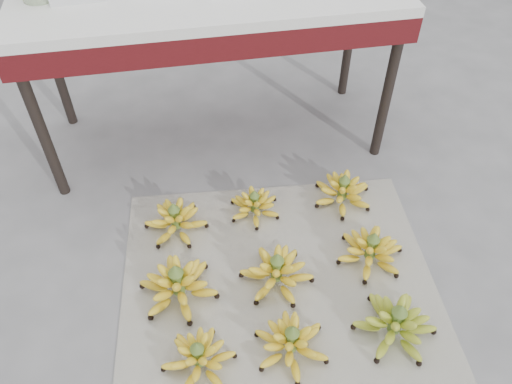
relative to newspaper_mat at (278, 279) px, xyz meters
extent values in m
plane|color=slate|center=(-0.04, 0.07, 0.00)|extent=(60.00, 60.00, 0.00)
cube|color=white|center=(0.00, 0.00, 0.00)|extent=(1.33, 1.15, 0.01)
ellipsoid|color=yellow|center=(-0.35, -0.31, 0.04)|extent=(0.30, 0.30, 0.08)
ellipsoid|color=yellow|center=(-0.35, -0.31, 0.07)|extent=(0.21, 0.21, 0.06)
ellipsoid|color=yellow|center=(-0.35, -0.31, 0.11)|extent=(0.14, 0.14, 0.05)
cylinder|color=#516B29|center=(-0.35, -0.31, 0.07)|extent=(0.04, 0.04, 0.10)
cone|color=#516B29|center=(-0.35, -0.31, 0.14)|extent=(0.05, 0.05, 0.04)
ellipsoid|color=yellow|center=(-0.02, -0.31, 0.04)|extent=(0.27, 0.27, 0.08)
ellipsoid|color=yellow|center=(-0.02, -0.31, 0.08)|extent=(0.19, 0.19, 0.06)
ellipsoid|color=yellow|center=(-0.02, -0.31, 0.11)|extent=(0.13, 0.13, 0.05)
cylinder|color=#516B29|center=(-0.02, -0.31, 0.08)|extent=(0.04, 0.04, 0.11)
cone|color=#516B29|center=(-0.02, -0.31, 0.15)|extent=(0.05, 0.05, 0.04)
ellipsoid|color=#83AB29|center=(0.37, -0.31, 0.05)|extent=(0.39, 0.39, 0.09)
ellipsoid|color=#83AB29|center=(0.37, -0.31, 0.09)|extent=(0.28, 0.28, 0.07)
ellipsoid|color=#83AB29|center=(0.37, -0.31, 0.12)|extent=(0.18, 0.18, 0.06)
cylinder|color=#516B29|center=(0.37, -0.31, 0.09)|extent=(0.05, 0.05, 0.12)
cone|color=#516B29|center=(0.37, -0.31, 0.16)|extent=(0.06, 0.06, 0.04)
ellipsoid|color=yellow|center=(-0.40, 0.00, 0.05)|extent=(0.40, 0.40, 0.09)
ellipsoid|color=yellow|center=(-0.40, 0.00, 0.09)|extent=(0.28, 0.28, 0.07)
ellipsoid|color=yellow|center=(-0.40, 0.00, 0.13)|extent=(0.18, 0.18, 0.06)
cylinder|color=#516B29|center=(-0.40, 0.00, 0.09)|extent=(0.05, 0.05, 0.13)
cone|color=#516B29|center=(-0.40, 0.00, 0.17)|extent=(0.06, 0.06, 0.05)
ellipsoid|color=yellow|center=(-0.01, -0.01, 0.05)|extent=(0.36, 0.36, 0.09)
ellipsoid|color=yellow|center=(-0.01, -0.01, 0.08)|extent=(0.25, 0.25, 0.06)
ellipsoid|color=yellow|center=(-0.01, -0.01, 0.12)|extent=(0.16, 0.16, 0.05)
cylinder|color=#516B29|center=(-0.01, -0.01, 0.08)|extent=(0.05, 0.05, 0.12)
cone|color=#516B29|center=(-0.01, -0.01, 0.16)|extent=(0.06, 0.06, 0.04)
ellipsoid|color=yellow|center=(0.39, 0.03, 0.04)|extent=(0.37, 0.37, 0.08)
ellipsoid|color=yellow|center=(0.39, 0.03, 0.08)|extent=(0.26, 0.26, 0.06)
ellipsoid|color=yellow|center=(0.39, 0.03, 0.11)|extent=(0.17, 0.17, 0.05)
cylinder|color=#516B29|center=(0.39, 0.03, 0.08)|extent=(0.05, 0.05, 0.11)
cone|color=#516B29|center=(0.39, 0.03, 0.15)|extent=(0.05, 0.05, 0.04)
ellipsoid|color=yellow|center=(-0.38, 0.34, 0.04)|extent=(0.32, 0.32, 0.08)
ellipsoid|color=yellow|center=(-0.38, 0.34, 0.08)|extent=(0.23, 0.23, 0.06)
ellipsoid|color=yellow|center=(-0.38, 0.34, 0.11)|extent=(0.15, 0.15, 0.05)
cylinder|color=#516B29|center=(-0.38, 0.34, 0.08)|extent=(0.04, 0.04, 0.11)
cone|color=#516B29|center=(-0.38, 0.34, 0.15)|extent=(0.05, 0.05, 0.04)
ellipsoid|color=yellow|center=(-0.03, 0.38, 0.04)|extent=(0.30, 0.30, 0.07)
ellipsoid|color=yellow|center=(-0.03, 0.38, 0.07)|extent=(0.21, 0.21, 0.05)
ellipsoid|color=yellow|center=(-0.03, 0.38, 0.10)|extent=(0.14, 0.14, 0.04)
cylinder|color=#516B29|center=(-0.03, 0.38, 0.07)|extent=(0.04, 0.04, 0.09)
cone|color=#516B29|center=(-0.03, 0.38, 0.13)|extent=(0.04, 0.04, 0.03)
ellipsoid|color=yellow|center=(0.39, 0.38, 0.04)|extent=(0.28, 0.28, 0.08)
ellipsoid|color=yellow|center=(0.39, 0.38, 0.08)|extent=(0.19, 0.19, 0.06)
ellipsoid|color=yellow|center=(0.39, 0.38, 0.11)|extent=(0.13, 0.13, 0.05)
cylinder|color=#516B29|center=(0.39, 0.38, 0.08)|extent=(0.04, 0.04, 0.11)
cone|color=#516B29|center=(0.39, 0.38, 0.15)|extent=(0.05, 0.05, 0.04)
cylinder|color=black|center=(-0.89, 0.68, 0.37)|extent=(0.05, 0.05, 0.75)
cylinder|color=black|center=(0.66, 0.68, 0.37)|extent=(0.05, 0.05, 0.75)
cylinder|color=black|center=(-0.89, 1.24, 0.37)|extent=(0.05, 0.05, 0.75)
cylinder|color=black|center=(0.66, 1.24, 0.37)|extent=(0.05, 0.05, 0.75)
cube|color=#4A0D12|center=(-0.12, 0.96, 0.70)|extent=(1.66, 0.67, 0.11)
camera|label=1|loc=(-0.30, -1.13, 1.69)|focal=35.00mm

